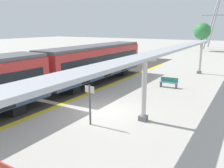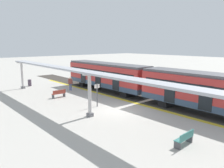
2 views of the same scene
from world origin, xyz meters
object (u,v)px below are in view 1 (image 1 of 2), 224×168
Objects in this scene: bench_near_end at (169,82)px; canopy_pillar_second at (144,90)px; canopy_pillar_third at (200,58)px; platform_info_sign at (90,101)px; train_far_carriage at (96,63)px.

canopy_pillar_second is at bearing -82.52° from bench_near_end.
bench_near_end is at bearing -97.62° from canopy_pillar_third.
canopy_pillar_second reaches higher than platform_info_sign.
canopy_pillar_third is 1.60× the size of platform_info_sign.
train_far_carriage is 3.72× the size of canopy_pillar_third.
canopy_pillar_second is 8.16m from bench_near_end.
canopy_pillar_third is at bearing 82.38° from bench_near_end.
train_far_carriage is 5.96× the size of platform_info_sign.
bench_near_end is at bearing 13.14° from train_far_carriage.
train_far_carriage is 10.02m from platform_info_sign.
canopy_pillar_second is 1.60× the size of platform_info_sign.
train_far_carriage is 10.01m from canopy_pillar_second.
platform_info_sign is (-2.22, -17.77, -0.46)m from canopy_pillar_third.
canopy_pillar_second is 1.00× the size of canopy_pillar_third.
train_far_carriage reaches higher than platform_info_sign.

